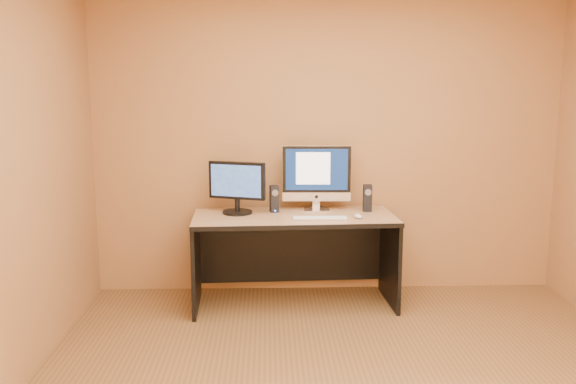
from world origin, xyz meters
The scene contains 10 objects.
walls centered at (0.00, 0.00, 1.30)m, with size 4.00×4.00×2.60m, color olive, non-canonical shape.
desk centered at (-0.30, 1.58, 0.37)m, with size 1.62×0.71×0.75m, color tan, non-canonical shape.
imac centered at (-0.11, 1.79, 1.03)m, with size 0.58×0.21×0.56m, color #BABABE, non-canonical shape.
second_monitor centered at (-0.76, 1.68, 0.96)m, with size 0.49×0.24×0.43m, color black, non-canonical shape.
speaker_left centered at (-0.46, 1.72, 0.86)m, with size 0.07×0.07×0.22m, color black, non-canonical shape.
speaker_right centered at (0.31, 1.73, 0.86)m, with size 0.07×0.07×0.22m, color black, non-canonical shape.
keyboard centered at (-0.11, 1.44, 0.76)m, with size 0.44×0.12×0.02m, color #BDBCC1.
mouse centered at (0.20, 1.46, 0.77)m, with size 0.06×0.10×0.04m, color silver.
cable_a centered at (-0.04, 1.88, 0.75)m, with size 0.01×0.01×0.22m, color black.
cable_b centered at (-0.14, 1.85, 0.75)m, with size 0.01×0.01×0.18m, color black.
Camera 1 is at (-0.51, -3.21, 1.79)m, focal length 38.00 mm.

